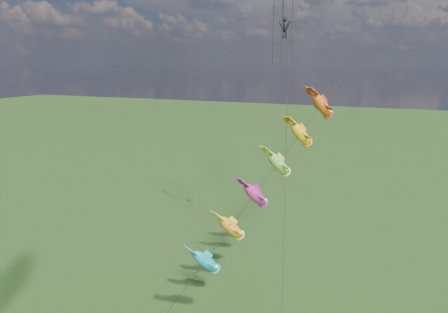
% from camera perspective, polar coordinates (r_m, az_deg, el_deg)
% --- Properties ---
extents(fish_windsock_rig, '(8.77, 13.46, 15.57)m').
position_cam_1_polar(fish_windsock_rig, '(27.03, 5.51, -3.02)').
color(fish_windsock_rig, brown).
rests_on(fish_windsock_rig, ground).
extents(parafoil_rig, '(5.70, 16.86, 26.83)m').
position_cam_1_polar(parafoil_rig, '(34.79, 8.00, 18.90)').
color(parafoil_rig, brown).
rests_on(parafoil_rig, ground).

